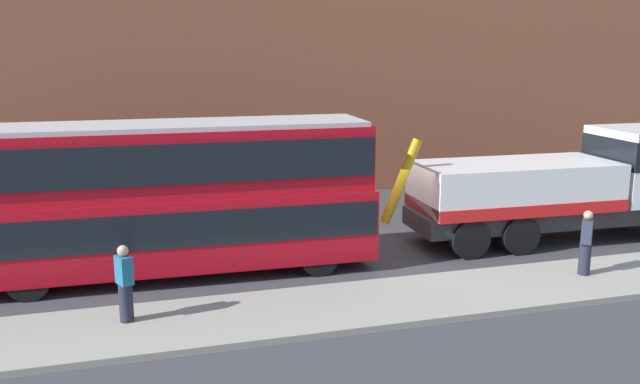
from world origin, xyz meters
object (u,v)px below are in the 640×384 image
recovery_tow_truck (566,184)px  pedestrian_onlooker (125,284)px  pedestrian_bystander (586,244)px  double_decker_bus (164,193)px

recovery_tow_truck → pedestrian_onlooker: size_ratio=5.95×
pedestrian_onlooker → pedestrian_bystander: 11.49m
recovery_tow_truck → pedestrian_bystander: 4.01m
recovery_tow_truck → double_decker_bus: 12.23m
pedestrian_bystander → recovery_tow_truck: bearing=-76.8°
double_decker_bus → pedestrian_bystander: (10.38, -3.49, -1.25)m
recovery_tow_truck → double_decker_bus: bearing=-178.4°
recovery_tow_truck → pedestrian_onlooker: 13.76m
recovery_tow_truck → double_decker_bus: size_ratio=0.92×
recovery_tow_truck → pedestrian_onlooker: recovery_tow_truck is taller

